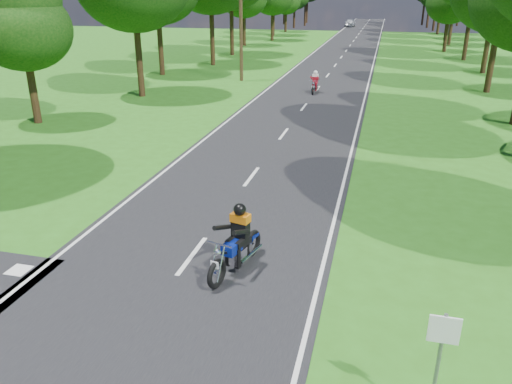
# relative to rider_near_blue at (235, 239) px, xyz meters

# --- Properties ---
(ground) EXTENTS (160.00, 160.00, 0.00)m
(ground) POSITION_rel_rider_near_blue_xyz_m (-1.29, -1.59, -0.86)
(ground) COLOR #286216
(ground) RESTS_ON ground
(main_road) EXTENTS (7.00, 140.00, 0.02)m
(main_road) POSITION_rel_rider_near_blue_xyz_m (-1.29, 48.41, -0.85)
(main_road) COLOR black
(main_road) RESTS_ON ground
(road_markings) EXTENTS (7.40, 140.00, 0.01)m
(road_markings) POSITION_rel_rider_near_blue_xyz_m (-1.42, 46.54, -0.83)
(road_markings) COLOR silver
(road_markings) RESTS_ON main_road
(telegraph_pole) EXTENTS (1.20, 0.26, 8.00)m
(telegraph_pole) POSITION_rel_rider_near_blue_xyz_m (-7.29, 26.41, 3.22)
(telegraph_pole) COLOR #382616
(telegraph_pole) RESTS_ON ground
(road_sign) EXTENTS (0.45, 0.07, 2.00)m
(road_sign) POSITION_rel_rider_near_blue_xyz_m (4.21, -3.60, 0.49)
(road_sign) COLOR slate
(road_sign) RESTS_ON ground
(rider_near_blue) EXTENTS (1.15, 2.11, 1.67)m
(rider_near_blue) POSITION_rel_rider_near_blue_xyz_m (0.00, 0.00, 0.00)
(rider_near_blue) COLOR navy
(rider_near_blue) RESTS_ON main_road
(rider_far_red) EXTENTS (0.59, 1.72, 1.43)m
(rider_far_red) POSITION_rel_rider_near_blue_xyz_m (-1.30, 22.86, -0.12)
(rider_far_red) COLOR maroon
(rider_far_red) RESTS_ON main_road
(distant_car) EXTENTS (1.91, 4.17, 1.39)m
(distant_car) POSITION_rel_rider_near_blue_xyz_m (-3.89, 88.86, -0.14)
(distant_car) COLOR silver
(distant_car) RESTS_ON main_road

